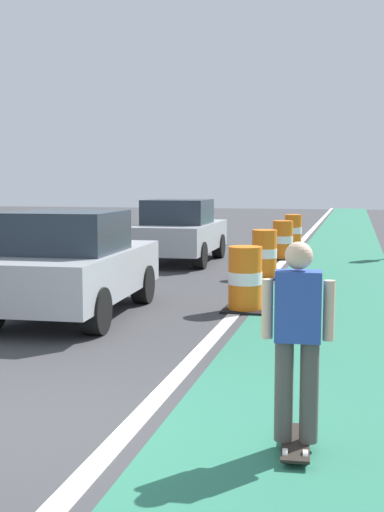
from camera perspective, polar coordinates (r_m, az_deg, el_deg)
The scene contains 10 objects.
ground_plane at distance 6.22m, azimuth -14.16°, elevation -14.09°, with size 100.00×100.00×0.00m, color #38383A.
bike_lane_strip at distance 17.28m, azimuth 12.37°, elevation -0.98°, with size 2.50×80.00×0.01m, color #286B51.
lane_divider_stripe at distance 17.37m, azimuth 7.42°, elevation -0.85°, with size 0.20×80.00×0.01m, color silver.
skateboarder_on_lane at distance 5.39m, azimuth 8.98°, elevation -7.04°, with size 0.57×0.81×1.69m.
parked_sedan_nearest at distance 10.89m, azimuth -10.25°, elevation -0.74°, with size 2.07×4.18×1.70m.
parked_sedan_second at distance 17.97m, azimuth -1.07°, elevation 2.09°, with size 1.96×4.12×1.70m.
traffic_barrel_front at distance 11.19m, azimuth 4.56°, elevation -2.03°, with size 0.73×0.73×1.09m.
traffic_barrel_mid at distance 15.14m, azimuth 6.20°, elevation 0.13°, with size 0.73×0.73×1.09m.
traffic_barrel_back at distance 18.83m, azimuth 7.75°, elevation 1.31°, with size 0.73×0.73×1.09m.
traffic_barrel_far at distance 22.49m, azimuth 8.63°, elevation 2.10°, with size 0.73×0.73×1.09m.
Camera 1 is at (2.78, -5.14, 2.15)m, focal length 46.83 mm.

